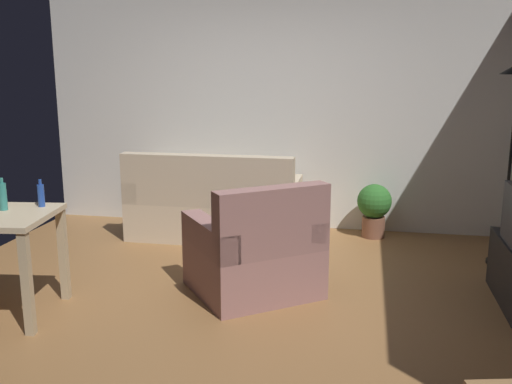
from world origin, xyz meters
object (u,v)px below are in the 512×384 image
object	(u,v)px
couch	(214,209)
bottle_tall	(3,196)
armchair	(256,255)
bottle_blue	(41,195)
potted_plant	(374,207)

from	to	relation	value
couch	bottle_tall	size ratio (longest dim) A/B	7.40
couch	armchair	distance (m)	1.62
couch	bottle_blue	world-z (taller)	bottle_blue
armchair	bottle_tall	distance (m)	1.93
couch	potted_plant	xyz separation A→B (m)	(1.66, 0.31, 0.02)
couch	armchair	world-z (taller)	same
potted_plant	bottle_tall	xyz separation A→B (m)	(-2.67, -2.39, 0.53)
armchair	couch	bearing A→B (deg)	-99.97
couch	bottle_blue	xyz separation A→B (m)	(-0.80, -1.92, 0.54)
couch	bottle_blue	bearing A→B (deg)	67.37
potted_plant	bottle_blue	xyz separation A→B (m)	(-2.46, -2.24, 0.52)
potted_plant	bottle_tall	world-z (taller)	bottle_tall
bottle_tall	bottle_blue	xyz separation A→B (m)	(0.21, 0.15, -0.02)
potted_plant	armchair	bearing A→B (deg)	-117.98
bottle_blue	potted_plant	bearing A→B (deg)	42.27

